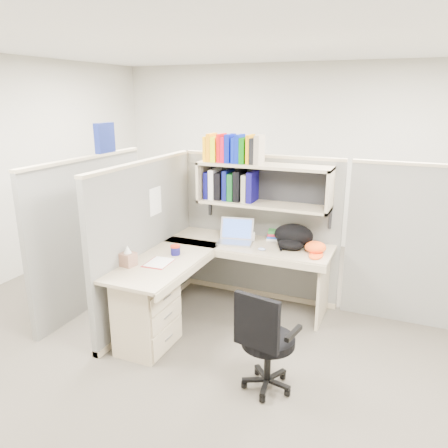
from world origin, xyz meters
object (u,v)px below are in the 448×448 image
at_px(desk, 177,294).
at_px(task_chair, 265,356).
at_px(backpack, 292,237).
at_px(snack_canister, 175,250).
at_px(laptop, 235,232).

bearing_deg(desk, task_chair, -23.70).
bearing_deg(backpack, task_chair, -88.28).
distance_m(desk, snack_canister, 0.45).
distance_m(laptop, backpack, 0.60).
bearing_deg(task_chair, desk, 156.30).
relative_size(desk, task_chair, 2.00).
bearing_deg(task_chair, snack_canister, 149.00).
relative_size(laptop, backpack, 0.88).
bearing_deg(snack_canister, desk, -60.75).
xyz_separation_m(snack_canister, task_chair, (1.16, -0.70, -0.47)).
distance_m(snack_canister, task_chair, 1.43).
relative_size(backpack, task_chair, 0.46).
height_order(desk, laptop, laptop).
relative_size(desk, backpack, 4.32).
distance_m(desk, laptop, 0.94).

